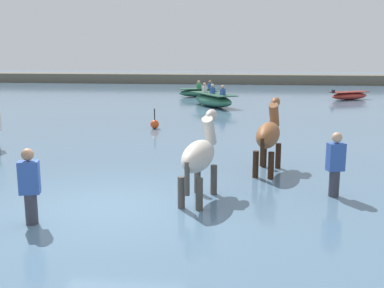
# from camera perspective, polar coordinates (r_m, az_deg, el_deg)

# --- Properties ---
(ground_plane) EXTENTS (120.00, 120.00, 0.00)m
(ground_plane) POSITION_cam_1_polar(r_m,az_deg,el_deg) (8.70, -10.20, -10.05)
(ground_plane) COLOR #666051
(water_surface) EXTENTS (90.00, 90.00, 0.37)m
(water_surface) POSITION_cam_1_polar(r_m,az_deg,el_deg) (18.14, -1.10, 2.01)
(water_surface) COLOR slate
(water_surface) RESTS_ON ground
(horse_lead_chestnut) EXTENTS (0.79, 1.88, 2.04)m
(horse_lead_chestnut) POSITION_cam_1_polar(r_m,az_deg,el_deg) (10.85, 9.39, 0.92)
(horse_lead_chestnut) COLOR brown
(horse_lead_chestnut) RESTS_ON ground
(horse_trailing_pinto) EXTENTS (0.74, 1.85, 2.00)m
(horse_trailing_pinto) POSITION_cam_1_polar(r_m,az_deg,el_deg) (8.70, 0.94, -1.69)
(horse_trailing_pinto) COLOR beige
(horse_trailing_pinto) RESTS_ON ground
(boat_far_inshore) EXTENTS (2.57, 1.47, 0.98)m
(boat_far_inshore) POSITION_cam_1_polar(r_m,az_deg,el_deg) (28.45, 0.87, 6.37)
(boat_far_inshore) COLOR #337556
(boat_far_inshore) RESTS_ON water_surface
(boat_distant_east) EXTENTS (2.69, 3.41, 1.13)m
(boat_distant_east) POSITION_cam_1_polar(r_m,az_deg,el_deg) (23.51, 2.58, 5.46)
(boat_distant_east) COLOR #337556
(boat_distant_east) RESTS_ON water_surface
(boat_near_starboard) EXTENTS (2.49, 1.85, 0.59)m
(boat_near_starboard) POSITION_cam_1_polar(r_m,az_deg,el_deg) (28.22, 18.75, 5.64)
(boat_near_starboard) COLOR #BC382D
(boat_near_starboard) RESTS_ON water_surface
(person_wading_close) EXTENTS (0.36, 0.28, 1.63)m
(person_wading_close) POSITION_cam_1_polar(r_m,az_deg,el_deg) (9.39, 17.13, -3.20)
(person_wading_close) COLOR #383842
(person_wading_close) RESTS_ON ground
(person_spectator_far) EXTENTS (0.36, 0.28, 1.63)m
(person_spectator_far) POSITION_cam_1_polar(r_m,az_deg,el_deg) (8.01, -19.23, -5.86)
(person_spectator_far) COLOR #383842
(person_spectator_far) RESTS_ON ground
(channel_buoy) EXTENTS (0.32, 0.32, 0.73)m
(channel_buoy) POSITION_cam_1_polar(r_m,az_deg,el_deg) (16.88, -4.60, 2.46)
(channel_buoy) COLOR #E54C1E
(channel_buoy) RESTS_ON water_surface
(far_shoreline) EXTENTS (80.00, 2.40, 1.14)m
(far_shoreline) POSITION_cam_1_polar(r_m,az_deg,el_deg) (40.12, 3.24, 7.75)
(far_shoreline) COLOR #605B4C
(far_shoreline) RESTS_ON ground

